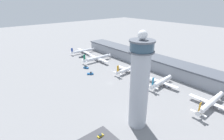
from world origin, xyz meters
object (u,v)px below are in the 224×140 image
object	(u,v)px
control_tower	(139,83)
airplane_gate_alpha	(83,51)
airplane_gate_charlie	(128,69)
airplane_gate_delta	(161,82)
service_truck_fuel	(86,68)
service_truck_baggage	(144,78)
airplane_gate_bravo	(98,58)
car_red_hatchback	(100,136)
service_truck_water	(90,74)
service_truck_catering	(82,57)
airplane_gate_echo	(211,103)

from	to	relation	value
control_tower	airplane_gate_alpha	size ratio (longest dim) A/B	1.60
airplane_gate_charlie	airplane_gate_delta	bearing A→B (deg)	2.06
service_truck_fuel	service_truck_baggage	distance (m)	72.98
airplane_gate_delta	service_truck_fuel	size ratio (longest dim) A/B	5.07
control_tower	airplane_gate_bravo	size ratio (longest dim) A/B	1.45
car_red_hatchback	service_truck_water	bearing A→B (deg)	150.16
airplane_gate_bravo	service_truck_fuel	xyz separation A→B (m)	(12.41, -26.93, -3.66)
service_truck_catering	service_truck_fuel	xyz separation A→B (m)	(41.22, -18.83, 0.12)
service_truck_fuel	service_truck_water	xyz separation A→B (m)	(19.26, -6.21, -0.01)
airplane_gate_charlie	airplane_gate_delta	size ratio (longest dim) A/B	1.04
service_truck_fuel	car_red_hatchback	world-z (taller)	service_truck_fuel
service_truck_baggage	service_truck_catering	bearing A→B (deg)	-173.09
service_truck_baggage	car_red_hatchback	bearing A→B (deg)	-65.97
airplane_gate_alpha	car_red_hatchback	xyz separation A→B (m)	(163.24, -87.15, -3.26)
control_tower	airplane_gate_delta	world-z (taller)	control_tower
service_truck_catering	service_truck_baggage	bearing A→B (deg)	6.91
control_tower	car_red_hatchback	xyz separation A→B (m)	(-6.32, -26.45, -30.34)
airplane_gate_alpha	service_truck_baggage	bearing A→B (deg)	-0.14
service_truck_catering	airplane_gate_delta	bearing A→B (deg)	5.77
control_tower	airplane_gate_bravo	distance (m)	137.59
control_tower	airplane_gate_bravo	xyz separation A→B (m)	(-123.14, 55.54, -26.17)
airplane_gate_bravo	service_truck_catering	distance (m)	30.16
control_tower	service_truck_water	size ratio (longest dim) A/B	8.78
airplane_gate_echo	service_truck_baggage	size ratio (longest dim) A/B	7.33
airplane_gate_charlie	control_tower	bearing A→B (deg)	-40.79
airplane_gate_alpha	airplane_gate_echo	bearing A→B (deg)	-0.74
airplane_gate_alpha	service_truck_fuel	bearing A→B (deg)	-28.61
control_tower	service_truck_baggage	bearing A→B (deg)	126.71
service_truck_catering	service_truck_fuel	distance (m)	45.32
airplane_gate_alpha	airplane_gate_charlie	xyz separation A→B (m)	(101.38, -1.87, 0.22)
airplane_gate_alpha	airplane_gate_bravo	bearing A→B (deg)	-6.34
airplane_gate_bravo	car_red_hatchback	distance (m)	142.77
airplane_gate_alpha	service_truck_catering	bearing A→B (deg)	-36.96
airplane_gate_charlie	airplane_gate_delta	distance (m)	45.01
service_truck_catering	airplane_gate_charlie	bearing A→B (deg)	7.74
airplane_gate_echo	airplane_gate_delta	bearing A→B (deg)	177.27
airplane_gate_echo	service_truck_water	size ratio (longest dim) A/B	6.10
airplane_gate_delta	control_tower	bearing A→B (deg)	-69.00
airplane_gate_alpha	airplane_gate_delta	xyz separation A→B (m)	(146.37, -0.26, 0.31)
control_tower	car_red_hatchback	size ratio (longest dim) A/B	15.68
service_truck_catering	service_truck_baggage	size ratio (longest dim) A/B	1.41
service_truck_fuel	control_tower	bearing A→B (deg)	-14.49
service_truck_water	service_truck_catering	bearing A→B (deg)	157.51
airplane_gate_charlie	service_truck_catering	xyz separation A→B (m)	(-83.76, -11.39, -3.09)
airplane_gate_bravo	service_truck_catering	bearing A→B (deg)	-164.30
airplane_gate_charlie	airplane_gate_delta	world-z (taller)	airplane_gate_delta
airplane_gate_charlie	airplane_gate_echo	world-z (taller)	airplane_gate_charlie
airplane_gate_delta	airplane_gate_echo	world-z (taller)	airplane_gate_delta
airplane_gate_charlie	service_truck_baggage	xyz separation A→B (m)	(23.14, 1.57, -3.17)
airplane_gate_echo	car_red_hatchback	bearing A→B (deg)	-109.69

